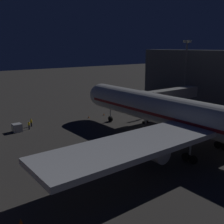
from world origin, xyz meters
TOP-DOWN VIEW (x-y plane):
  - ground_plane at (0.00, 0.00)m, footprint 320.00×320.00m
  - airliner_at_gate at (0.00, 12.18)m, footprint 54.03×59.93m
  - jet_bridge at (-10.46, -5.50)m, footprint 19.11×3.40m
  - apron_floodlight_mast at (-25.50, -11.27)m, footprint 2.90×0.50m
  - baggage_container_near_belt at (19.11, -16.80)m, footprint 1.69×1.65m
  - ground_crew_by_belt_loader at (15.55, -18.46)m, footprint 0.40×0.40m
  - ground_crew_under_port_wing at (16.69, -16.78)m, footprint 0.40×0.40m
  - traffic_cone_nose_port at (-2.20, -16.96)m, footprint 0.36×0.36m
  - traffic_cone_nose_starboard at (2.20, -16.96)m, footprint 0.36×0.36m
  - traffic_cone_wingtip_svc_side at (28.52, 12.05)m, footprint 0.36×0.36m

SIDE VIEW (x-z plane):
  - ground_plane at x=0.00m, z-range 0.00..0.00m
  - traffic_cone_nose_port at x=-2.20m, z-range 0.00..0.55m
  - traffic_cone_nose_starboard at x=2.20m, z-range 0.00..0.55m
  - traffic_cone_wingtip_svc_side at x=28.52m, z-range 0.00..0.55m
  - baggage_container_near_belt at x=19.11m, z-range 0.00..1.60m
  - ground_crew_by_belt_loader at x=15.55m, z-range 0.09..1.81m
  - ground_crew_under_port_wing at x=16.69m, z-range 0.09..1.83m
  - airliner_at_gate at x=0.00m, z-range -3.44..14.27m
  - jet_bridge at x=-10.46m, z-range 2.00..9.06m
  - apron_floodlight_mast at x=-25.50m, z-range 1.44..19.43m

